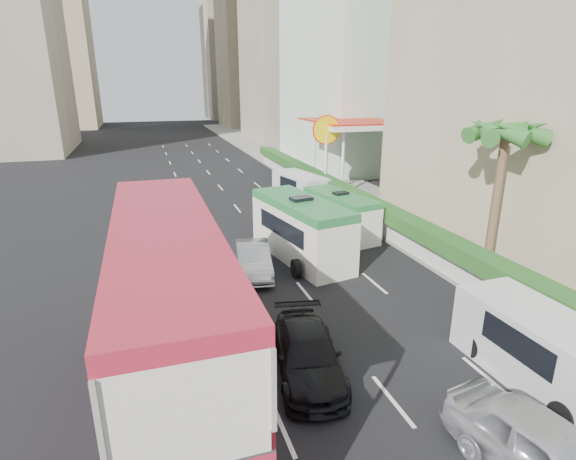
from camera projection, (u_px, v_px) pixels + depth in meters
name	position (u px, v px, depth m)	size (l,w,h in m)	color
ground_plane	(371.00, 358.00, 14.30)	(200.00, 200.00, 0.00)	black
double_decker_bus	(172.00, 316.00, 11.76)	(2.50, 11.00, 5.06)	#B52236
car_silver_lane_a	(254.00, 273.00, 20.69)	(1.47, 4.21, 1.39)	silver
car_black	(307.00, 372.00, 13.58)	(1.84, 4.53, 1.31)	black
van_asset	(285.00, 234.00, 26.09)	(2.12, 4.60, 1.28)	silver
minibus_near	(301.00, 229.00, 22.12)	(2.23, 6.68, 2.96)	silver
minibus_far	(340.00, 215.00, 25.65)	(1.79, 5.37, 2.38)	silver
panel_van_near	(543.00, 350.00, 12.85)	(2.09, 5.23, 2.09)	silver
panel_van_far	(300.00, 188.00, 33.02)	(2.02, 5.06, 2.02)	silver
sidewalk	(328.00, 182.00, 39.51)	(6.00, 120.00, 0.18)	#99968C
kerb_wall	(355.00, 210.00, 28.56)	(0.30, 44.00, 1.00)	silver
hedge	(356.00, 197.00, 28.29)	(1.10, 44.00, 0.70)	#2D6626
palm_tree	(495.00, 205.00, 19.14)	(0.36, 0.36, 6.40)	brown
shell_station	(350.00, 154.00, 37.16)	(6.50, 8.00, 5.50)	silver
tower_far_a	(256.00, 9.00, 86.60)	(14.00, 14.00, 44.00)	tan
tower_far_b	(234.00, 32.00, 107.12)	(14.00, 14.00, 40.00)	tan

